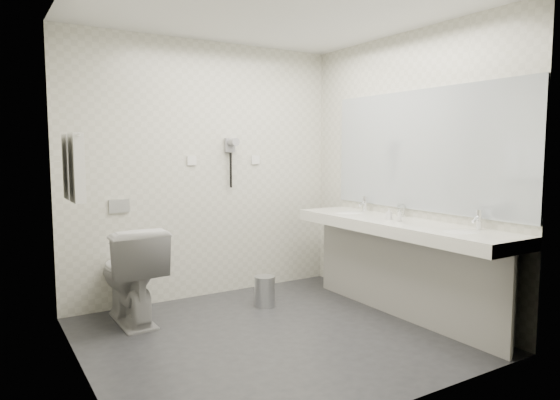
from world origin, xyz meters
TOP-DOWN VIEW (x-y plane):
  - floor at (0.00, 0.00)m, footprint 2.80×2.80m
  - ceiling at (0.00, 0.00)m, footprint 2.80×2.80m
  - wall_back at (0.00, 1.30)m, footprint 2.80×0.00m
  - wall_front at (0.00, -1.30)m, footprint 2.80×0.00m
  - wall_left at (-1.40, 0.00)m, footprint 0.00×2.60m
  - wall_right at (1.40, 0.00)m, footprint 0.00×2.60m
  - vanity_counter at (1.12, -0.20)m, footprint 0.55×2.20m
  - vanity_panel at (1.15, -0.20)m, footprint 0.03×2.15m
  - vanity_post_near at (1.18, -1.24)m, footprint 0.06×0.06m
  - vanity_post_far at (1.18, 0.84)m, footprint 0.06×0.06m
  - mirror at (1.39, -0.20)m, footprint 0.02×2.20m
  - basin_near at (1.12, -0.85)m, footprint 0.40×0.31m
  - basin_far at (1.12, 0.45)m, footprint 0.40×0.31m
  - faucet_near at (1.32, -0.85)m, footprint 0.04×0.04m
  - faucet_far at (1.32, 0.45)m, footprint 0.04×0.04m
  - soap_bottle_a at (1.11, -0.10)m, footprint 0.06×0.06m
  - soap_bottle_c at (1.11, -0.23)m, footprint 0.05×0.05m
  - glass_left at (1.33, -0.02)m, footprint 0.08×0.08m
  - toilet at (-0.87, 0.91)m, footprint 0.47×0.82m
  - flush_plate at (-0.85, 1.29)m, footprint 0.18×0.02m
  - pedal_bin at (0.31, 0.68)m, footprint 0.25×0.25m
  - bin_lid at (0.31, 0.68)m, footprint 0.19×0.19m
  - towel_rail at (-1.35, 0.55)m, footprint 0.02×0.62m
  - towel_near at (-1.34, 0.41)m, footprint 0.07×0.24m
  - towel_far at (-1.34, 0.69)m, footprint 0.07×0.24m
  - dryer_cradle at (0.25, 1.27)m, footprint 0.10×0.04m
  - dryer_barrel at (0.25, 1.20)m, footprint 0.08×0.14m
  - dryer_cord at (0.25, 1.26)m, footprint 0.02×0.02m
  - switch_plate_a at (-0.15, 1.29)m, footprint 0.09×0.02m
  - switch_plate_b at (0.55, 1.29)m, footprint 0.09×0.02m

SIDE VIEW (x-z plane):
  - floor at x=0.00m, z-range 0.00..0.00m
  - pedal_bin at x=0.31m, z-range 0.00..0.27m
  - bin_lid at x=0.31m, z-range 0.27..0.28m
  - vanity_panel at x=1.15m, z-range 0.00..0.75m
  - vanity_post_near at x=1.18m, z-range 0.00..0.75m
  - vanity_post_far at x=1.18m, z-range 0.00..0.75m
  - toilet at x=-0.87m, z-range 0.00..0.82m
  - vanity_counter at x=1.12m, z-range 0.75..0.85m
  - basin_near at x=1.12m, z-range 0.81..0.86m
  - basin_far at x=1.12m, z-range 0.81..0.86m
  - soap_bottle_a at x=1.11m, z-range 0.85..0.95m
  - soap_bottle_c at x=1.11m, z-range 0.85..0.95m
  - glass_left at x=1.33m, z-range 0.85..0.96m
  - faucet_near at x=1.32m, z-range 0.85..1.00m
  - faucet_far at x=1.32m, z-range 0.85..1.00m
  - flush_plate at x=-0.85m, z-range 0.89..1.01m
  - wall_back at x=0.00m, z-range -0.15..2.65m
  - wall_front at x=0.00m, z-range -0.15..2.65m
  - wall_left at x=-1.40m, z-range -0.05..2.55m
  - wall_right at x=1.40m, z-range -0.05..2.55m
  - dryer_cord at x=0.25m, z-range 1.07..1.43m
  - towel_near at x=-1.34m, z-range 1.09..1.57m
  - towel_far at x=-1.34m, z-range 1.09..1.57m
  - switch_plate_a at x=-0.15m, z-range 1.31..1.40m
  - switch_plate_b at x=0.55m, z-range 1.31..1.40m
  - mirror at x=1.39m, z-range 0.92..1.98m
  - dryer_cradle at x=0.25m, z-range 1.43..1.57m
  - dryer_barrel at x=0.25m, z-range 1.49..1.57m
  - towel_rail at x=-1.35m, z-range 1.54..1.56m
  - ceiling at x=0.00m, z-range 2.50..2.50m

